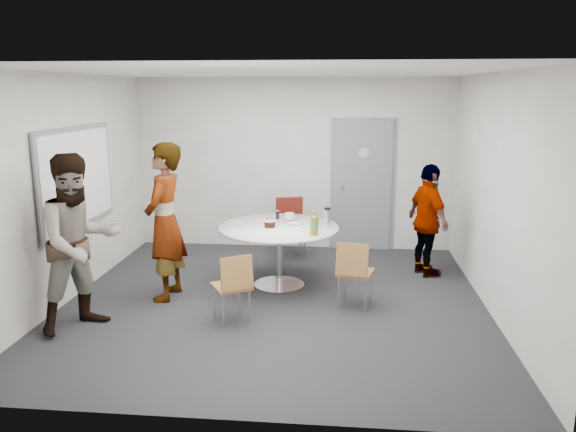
# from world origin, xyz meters

# --- Properties ---
(floor) EXTENTS (5.00, 5.00, 0.00)m
(floor) POSITION_xyz_m (0.00, 0.00, 0.00)
(floor) COLOR black
(floor) RESTS_ON ground
(ceiling) EXTENTS (5.00, 5.00, 0.00)m
(ceiling) POSITION_xyz_m (0.00, 0.00, 2.70)
(ceiling) COLOR silver
(ceiling) RESTS_ON wall_back
(wall_back) EXTENTS (5.00, 0.00, 5.00)m
(wall_back) POSITION_xyz_m (0.00, 2.50, 1.35)
(wall_back) COLOR #B3B0A9
(wall_back) RESTS_ON floor
(wall_left) EXTENTS (0.00, 5.00, 5.00)m
(wall_left) POSITION_xyz_m (-2.50, 0.00, 1.35)
(wall_left) COLOR #B3B0A9
(wall_left) RESTS_ON floor
(wall_right) EXTENTS (0.00, 5.00, 5.00)m
(wall_right) POSITION_xyz_m (2.50, 0.00, 1.35)
(wall_right) COLOR #B3B0A9
(wall_right) RESTS_ON floor
(wall_front) EXTENTS (5.00, 0.00, 5.00)m
(wall_front) POSITION_xyz_m (0.00, -2.50, 1.35)
(wall_front) COLOR #B3B0A9
(wall_front) RESTS_ON floor
(door) EXTENTS (1.02, 0.17, 2.12)m
(door) POSITION_xyz_m (1.10, 2.48, 1.03)
(door) COLOR slate
(door) RESTS_ON wall_back
(whiteboard) EXTENTS (0.04, 1.90, 1.25)m
(whiteboard) POSITION_xyz_m (-2.46, 0.20, 1.45)
(whiteboard) COLOR gray
(whiteboard) RESTS_ON wall_left
(table) EXTENTS (1.53, 1.53, 1.09)m
(table) POSITION_xyz_m (0.01, 0.59, 0.69)
(table) COLOR white
(table) RESTS_ON floor
(chair_near_left) EXTENTS (0.53, 0.54, 0.79)m
(chair_near_left) POSITION_xyz_m (-0.37, -0.67, 0.48)
(chair_near_left) COLOR brown
(chair_near_left) RESTS_ON floor
(chair_near_right) EXTENTS (0.47, 0.50, 0.81)m
(chair_near_right) POSITION_xyz_m (0.93, -0.11, 0.49)
(chair_near_right) COLOR brown
(chair_near_right) RESTS_ON floor
(chair_far) EXTENTS (0.53, 0.56, 0.91)m
(chair_far) POSITION_xyz_m (0.01, 1.93, 0.56)
(chair_far) COLOR maroon
(chair_far) RESTS_ON floor
(person_main) EXTENTS (0.50, 0.72, 1.91)m
(person_main) POSITION_xyz_m (-1.34, 0.04, 0.95)
(person_main) COLOR #A5C6EA
(person_main) RESTS_ON floor
(person_left) EXTENTS (1.13, 1.16, 1.88)m
(person_left) POSITION_xyz_m (-1.95, -0.92, 0.94)
(person_left) COLOR white
(person_left) RESTS_ON floor
(person_right) EXTENTS (0.69, 0.98, 1.55)m
(person_right) POSITION_xyz_m (1.95, 1.22, 0.77)
(person_right) COLOR black
(person_right) RESTS_ON floor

